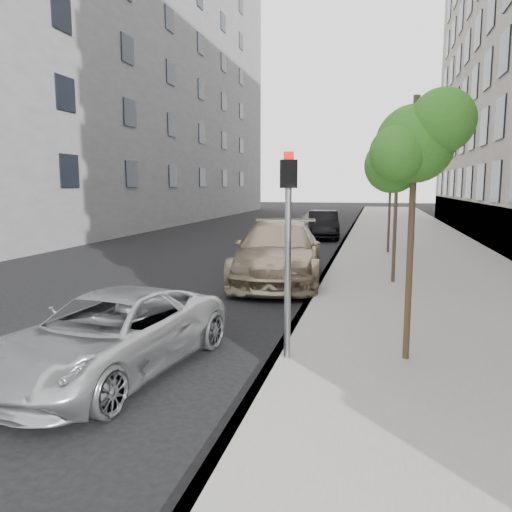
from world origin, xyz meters
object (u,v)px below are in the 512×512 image
at_px(tree_near, 417,144).
at_px(minivan, 111,334).
at_px(suv, 279,252).
at_px(sedan_black, 323,225).
at_px(tree_mid, 399,150).
at_px(tree_far, 392,168).
at_px(sedan_rear, 316,220).
at_px(signal_pole, 288,232).
at_px(sedan_blue, 279,237).

height_order(tree_near, minivan, tree_near).
distance_m(suv, sedan_black, 12.63).
xyz_separation_m(tree_near, tree_mid, (0.00, 6.50, 0.36)).
bearing_deg(tree_far, sedan_rear, 110.89).
relative_size(tree_near, sedan_black, 0.91).
distance_m(tree_far, signal_pole, 13.62).
relative_size(tree_far, signal_pole, 1.34).
height_order(minivan, suv, suv).
bearing_deg(tree_mid, minivan, -119.27).
bearing_deg(tree_far, signal_pole, -97.84).
bearing_deg(tree_far, sedan_black, 118.28).
bearing_deg(suv, sedan_black, 83.93).
relative_size(tree_near, sedan_blue, 0.97).
height_order(sedan_blue, sedan_black, sedan_black).
distance_m(tree_far, sedan_black, 7.56).
xyz_separation_m(tree_far, minivan, (-4.39, -14.32, -2.93)).
bearing_deg(signal_pole, suv, 82.65).
relative_size(sedan_blue, sedan_black, 0.94).
bearing_deg(minivan, tree_mid, 68.95).
bearing_deg(suv, tree_mid, -7.05).
height_order(tree_far, sedan_rear, tree_far).
bearing_deg(minivan, tree_far, 81.20).
distance_m(tree_near, sedan_blue, 13.42).
xyz_separation_m(tree_far, suv, (-3.33, -6.44, -2.66)).
bearing_deg(sedan_blue, signal_pole, -87.62).
relative_size(signal_pole, sedan_rear, 0.74).
distance_m(tree_far, sedan_rear, 12.30).
height_order(tree_far, sedan_black, tree_far).
bearing_deg(tree_mid, signal_pole, -104.95).
distance_m(tree_near, signal_pole, 2.30).
xyz_separation_m(tree_far, signal_pole, (-1.85, -13.42, -1.40)).
bearing_deg(tree_mid, tree_far, 90.00).
relative_size(tree_mid, suv, 0.74).
xyz_separation_m(sedan_black, sedan_rear, (-0.94, 4.98, -0.11)).
distance_m(suv, sedan_blue, 5.91).
height_order(tree_mid, sedan_blue, tree_mid).
xyz_separation_m(suv, sedan_rear, (-0.94, 17.61, -0.25)).
height_order(signal_pole, sedan_black, signal_pole).
bearing_deg(tree_near, sedan_blue, 109.82).
xyz_separation_m(minivan, sedan_blue, (-0.07, 13.68, 0.10)).
relative_size(tree_near, minivan, 0.93).
distance_m(tree_far, suv, 7.72).
bearing_deg(suv, sedan_blue, 94.94).
height_order(tree_near, suv, tree_near).
xyz_separation_m(tree_far, sedan_black, (-3.33, 6.18, -2.80)).
xyz_separation_m(signal_pole, minivan, (-2.54, -0.91, -1.52)).
bearing_deg(signal_pole, sedan_black, 74.99).
height_order(signal_pole, sedan_blue, signal_pole).
bearing_deg(sedan_black, minivan, -101.01).
distance_m(tree_mid, suv, 4.43).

